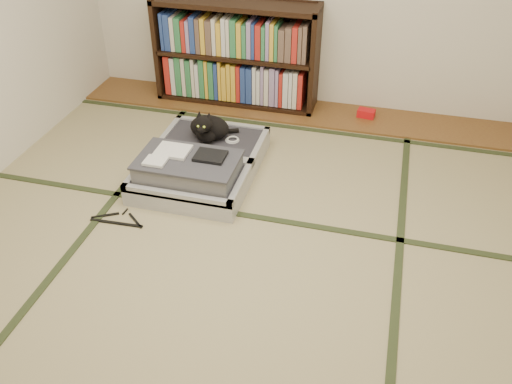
# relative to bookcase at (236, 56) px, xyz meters

# --- Properties ---
(floor) EXTENTS (4.50, 4.50, 0.00)m
(floor) POSITION_rel_bookcase_xyz_m (0.59, -2.07, -0.45)
(floor) COLOR tan
(floor) RESTS_ON ground
(wood_strip) EXTENTS (4.00, 0.50, 0.02)m
(wood_strip) POSITION_rel_bookcase_xyz_m (0.59, -0.07, -0.44)
(wood_strip) COLOR brown
(wood_strip) RESTS_ON ground
(red_item) EXTENTS (0.16, 0.11, 0.07)m
(red_item) POSITION_rel_bookcase_xyz_m (1.21, -0.04, -0.40)
(red_item) COLOR red
(red_item) RESTS_ON wood_strip
(room_shell) EXTENTS (4.50, 4.50, 4.50)m
(room_shell) POSITION_rel_bookcase_xyz_m (0.59, -2.07, 1.01)
(room_shell) COLOR white
(room_shell) RESTS_ON ground
(tatami_borders) EXTENTS (4.00, 4.50, 0.01)m
(tatami_borders) POSITION_rel_bookcase_xyz_m (0.59, -1.57, -0.45)
(tatami_borders) COLOR #2D381E
(tatami_borders) RESTS_ON ground
(bookcase) EXTENTS (1.47, 0.34, 0.95)m
(bookcase) POSITION_rel_bookcase_xyz_m (0.00, 0.00, 0.00)
(bookcase) COLOR black
(bookcase) RESTS_ON wood_strip
(suitcase) EXTENTS (0.80, 1.07, 0.32)m
(suitcase) POSITION_rel_bookcase_xyz_m (0.09, -1.29, -0.34)
(suitcase) COLOR #B7B8BD
(suitcase) RESTS_ON floor
(cat) EXTENTS (0.36, 0.36, 0.29)m
(cat) POSITION_rel_bookcase_xyz_m (0.07, -1.00, -0.19)
(cat) COLOR black
(cat) RESTS_ON suitcase
(cable_coil) EXTENTS (0.11, 0.11, 0.03)m
(cable_coil) POSITION_rel_bookcase_xyz_m (0.25, -0.97, -0.29)
(cable_coil) COLOR white
(cable_coil) RESTS_ON suitcase
(hanger) EXTENTS (0.38, 0.18, 0.01)m
(hanger) POSITION_rel_bookcase_xyz_m (-0.27, -1.95, -0.44)
(hanger) COLOR black
(hanger) RESTS_ON floor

